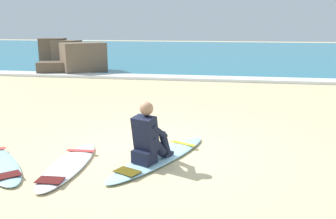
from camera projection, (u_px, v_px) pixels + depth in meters
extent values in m
plane|color=#CCB584|center=(155.00, 152.00, 6.30)|extent=(80.00, 80.00, 0.00)
cube|color=teal|center=(216.00, 52.00, 27.44)|extent=(80.00, 28.00, 0.10)
cube|color=white|center=(199.00, 78.00, 14.31)|extent=(80.00, 0.90, 0.11)
ellipsoid|color=#9ED1E5|center=(160.00, 157.00, 5.95)|extent=(1.53, 2.54, 0.07)
cube|color=gold|center=(183.00, 143.00, 6.52)|extent=(0.48, 0.29, 0.01)
cube|color=#4C400C|center=(127.00, 171.00, 5.29)|extent=(0.43, 0.37, 0.01)
cube|color=black|center=(144.00, 156.00, 5.59)|extent=(0.40, 0.37, 0.20)
cylinder|color=black|center=(146.00, 143.00, 5.76)|extent=(0.30, 0.43, 0.43)
cylinder|color=black|center=(153.00, 141.00, 5.94)|extent=(0.22, 0.29, 0.42)
cube|color=black|center=(156.00, 151.00, 6.04)|extent=(0.18, 0.24, 0.05)
cylinder|color=black|center=(157.00, 145.00, 5.65)|extent=(0.30, 0.43, 0.43)
cylinder|color=black|center=(165.00, 144.00, 5.81)|extent=(0.22, 0.29, 0.42)
cube|color=black|center=(168.00, 154.00, 5.91)|extent=(0.18, 0.24, 0.05)
cube|color=black|center=(146.00, 134.00, 5.54)|extent=(0.43, 0.41, 0.57)
sphere|color=#A37556|center=(146.00, 108.00, 5.47)|extent=(0.21, 0.21, 0.21)
cylinder|color=black|center=(144.00, 129.00, 5.73)|extent=(0.24, 0.40, 0.31)
cylinder|color=black|center=(159.00, 131.00, 5.58)|extent=(0.24, 0.40, 0.31)
cube|color=#4A1311|center=(7.00, 175.00, 5.15)|extent=(0.43, 0.43, 0.01)
ellipsoid|color=silver|center=(68.00, 165.00, 5.62)|extent=(0.62, 2.01, 0.07)
cube|color=red|center=(81.00, 150.00, 6.15)|extent=(0.48, 0.12, 0.01)
cube|color=#4A1311|center=(50.00, 180.00, 5.00)|extent=(0.38, 0.26, 0.01)
cube|color=brown|center=(84.00, 58.00, 15.85)|extent=(2.10, 2.00, 1.34)
cube|color=brown|center=(53.00, 54.00, 16.94)|extent=(1.24, 0.94, 1.48)
cube|color=brown|center=(62.00, 56.00, 16.82)|extent=(1.81, 1.09, 1.40)
cube|color=brown|center=(54.00, 68.00, 15.72)|extent=(1.53, 1.21, 0.54)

